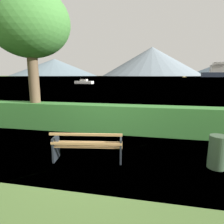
{
  "coord_description": "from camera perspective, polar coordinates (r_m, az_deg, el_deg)",
  "views": [
    {
      "loc": [
        1.65,
        -4.8,
        2.32
      ],
      "look_at": [
        0.0,
        3.3,
        0.74
      ],
      "focal_mm": 30.9,
      "sensor_mm": 36.0,
      "label": 1
    }
  ],
  "objects": [
    {
      "name": "sailboat_mid",
      "position": [
        54.23,
        -8.28,
        8.75
      ],
      "size": [
        5.29,
        2.37,
        1.22
      ],
      "color": "silver",
      "rests_on": "water_surface"
    },
    {
      "name": "distant_hills",
      "position": [
        587.9,
        11.43,
        13.71
      ],
      "size": [
        815.7,
        296.49,
        82.58
      ],
      "color": "slate",
      "rests_on": "ground_plane"
    },
    {
      "name": "ground_plane",
      "position": [
        5.58,
        -6.99,
        -13.87
      ],
      "size": [
        1400.0,
        1400.0,
        0.0
      ],
      "primitive_type": "plane",
      "color": "#4C6B33"
    },
    {
      "name": "water_surface",
      "position": [
        313.31,
        11.39,
        10.21
      ],
      "size": [
        620.0,
        620.0,
        0.0
      ],
      "primitive_type": "plane",
      "color": "#7A99A8",
      "rests_on": "ground_plane"
    },
    {
      "name": "hedge_row",
      "position": [
        7.94,
        -0.78,
        -1.94
      ],
      "size": [
        13.33,
        0.77,
        1.14
      ],
      "primitive_type": "cube",
      "color": "#387A33",
      "rests_on": "ground_plane"
    },
    {
      "name": "park_bench",
      "position": [
        5.36,
        -7.21,
        -9.94
      ],
      "size": [
        1.95,
        0.84,
        0.87
      ],
      "color": "tan",
      "rests_on": "ground_plane"
    },
    {
      "name": "tree_near_bench",
      "position": [
        9.35,
        -23.18,
        22.75
      ],
      "size": [
        3.32,
        3.32,
        5.85
      ],
      "color": "brown",
      "rests_on": "ground_plane"
    },
    {
      "name": "trash_bin",
      "position": [
        5.61,
        28.76,
        -10.33
      ],
      "size": [
        0.44,
        0.44,
        0.85
      ],
      "primitive_type": "cylinder",
      "color": "#385138",
      "rests_on": "ground_plane"
    },
    {
      "name": "fishing_boat_near",
      "position": [
        245.12,
        20.62,
        9.72
      ],
      "size": [
        4.78,
        2.44,
        1.24
      ],
      "color": "gold",
      "rests_on": "water_surface"
    }
  ]
}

